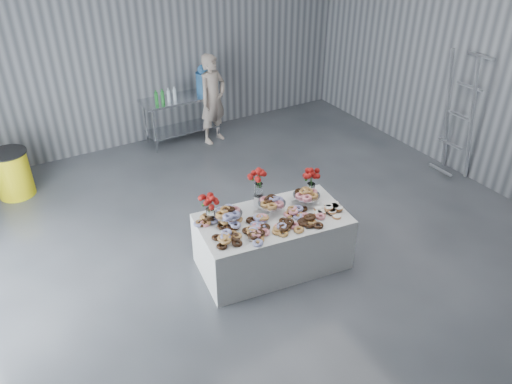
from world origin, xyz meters
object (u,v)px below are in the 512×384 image
stepladder (459,116)px  person (213,99)px  water_jug (203,80)px  display_table (272,241)px  trash_barrel (12,174)px  prep_table (181,111)px

stepladder → person: bearing=131.7°
water_jug → display_table: bearing=-103.3°
display_table → water_jug: bearing=76.7°
display_table → trash_barrel: (-2.69, 3.61, 0.01)m
person → stepladder: stepladder is taller
prep_table → person: person is taller
water_jug → trash_barrel: water_jug is taller
stepladder → prep_table: bearing=134.0°
person → trash_barrel: 3.74m
display_table → stepladder: stepladder is taller
display_table → water_jug: water_jug is taller
person → stepladder: size_ratio=0.78×
water_jug → person: (0.04, -0.31, -0.29)m
prep_table → stepladder: 5.02m
prep_table → stepladder: stepladder is taller
water_jug → stepladder: size_ratio=0.25×
water_jug → stepladder: 4.66m
display_table → person: 3.97m
prep_table → water_jug: 0.73m
prep_table → display_table: bearing=-96.6°
water_jug → trash_barrel: 3.78m
trash_barrel → water_jug: bearing=7.9°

